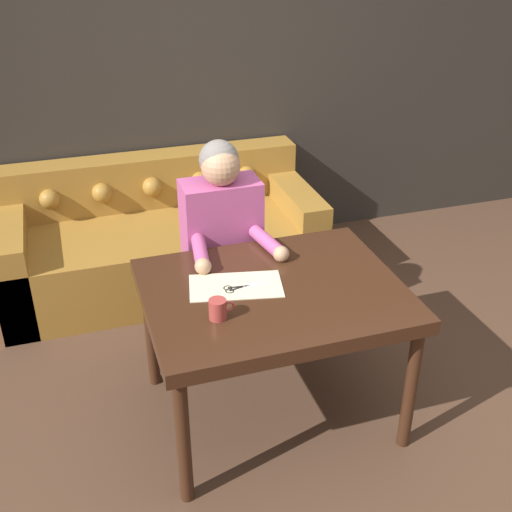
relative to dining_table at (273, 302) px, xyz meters
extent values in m
plane|color=#4C3323|center=(0.10, -0.11, -0.66)|extent=(16.00, 16.00, 0.00)
cube|color=#2D2823|center=(0.10, 1.92, 0.64)|extent=(8.00, 0.06, 2.60)
cube|color=#381E11|center=(0.00, 0.00, 0.04)|extent=(1.17, 0.93, 0.07)
cylinder|color=#381E11|center=(-0.53, -0.40, -0.33)|extent=(0.06, 0.06, 0.67)
cylinder|color=#381E11|center=(0.53, -0.40, -0.33)|extent=(0.06, 0.06, 0.67)
cylinder|color=#381E11|center=(-0.53, 0.40, -0.33)|extent=(0.06, 0.06, 0.67)
cylinder|color=#381E11|center=(0.53, 0.40, -0.33)|extent=(0.06, 0.06, 0.67)
cube|color=olive|center=(-0.29, 1.42, -0.44)|extent=(2.04, 0.90, 0.44)
cube|color=olive|center=(-0.29, 1.76, -0.04)|extent=(2.04, 0.22, 0.35)
cube|color=olive|center=(-1.21, 1.42, -0.36)|extent=(0.20, 0.90, 0.60)
cube|color=olive|center=(0.64, 1.42, -0.36)|extent=(0.20, 0.90, 0.60)
sphere|color=olive|center=(-0.94, 1.63, -0.04)|extent=(0.13, 0.13, 0.13)
sphere|color=olive|center=(-0.62, 1.63, -0.04)|extent=(0.13, 0.13, 0.13)
sphere|color=olive|center=(-0.29, 1.63, -0.04)|extent=(0.13, 0.13, 0.13)
sphere|color=olive|center=(0.04, 1.63, -0.04)|extent=(0.13, 0.13, 0.13)
sphere|color=olive|center=(0.37, 1.63, -0.04)|extent=(0.13, 0.13, 0.13)
cube|color=white|center=(0.19, 1.31, -0.22)|extent=(0.33, 0.24, 0.00)
cylinder|color=#33281E|center=(-0.08, 0.62, -0.43)|extent=(0.28, 0.28, 0.46)
cube|color=#B24C84|center=(-0.08, 0.62, 0.08)|extent=(0.41, 0.22, 0.57)
sphere|color=tan|center=(-0.08, 0.60, 0.45)|extent=(0.20, 0.20, 0.20)
sphere|color=slate|center=(-0.08, 0.63, 0.48)|extent=(0.20, 0.20, 0.20)
cylinder|color=#B24C84|center=(-0.25, 0.37, 0.11)|extent=(0.11, 0.29, 0.07)
sphere|color=tan|center=(-0.27, 0.23, 0.11)|extent=(0.08, 0.08, 0.08)
cylinder|color=#B24C84|center=(0.10, 0.37, 0.11)|extent=(0.12, 0.29, 0.07)
sphere|color=tan|center=(0.12, 0.23, 0.11)|extent=(0.08, 0.08, 0.08)
cube|color=beige|center=(-0.16, 0.07, 0.08)|extent=(0.46, 0.32, 0.00)
cube|color=silver|center=(-0.07, 0.06, 0.08)|extent=(0.11, 0.04, 0.00)
cube|color=black|center=(-0.16, 0.04, 0.08)|extent=(0.07, 0.03, 0.00)
torus|color=black|center=(-0.20, 0.03, 0.08)|extent=(0.04, 0.04, 0.01)
cube|color=silver|center=(-0.07, 0.04, 0.08)|extent=(0.11, 0.03, 0.00)
cube|color=black|center=(-0.16, 0.05, 0.08)|extent=(0.07, 0.02, 0.00)
torus|color=black|center=(-0.20, 0.06, 0.08)|extent=(0.04, 0.04, 0.01)
cylinder|color=silver|center=(-0.13, 0.05, 0.08)|extent=(0.01, 0.01, 0.01)
cylinder|color=#9E3833|center=(-0.30, -0.16, 0.12)|extent=(0.08, 0.08, 0.09)
torus|color=#9E3833|center=(-0.25, -0.16, 0.13)|extent=(0.05, 0.01, 0.05)
camera|label=1|loc=(-0.83, -2.34, 1.62)|focal=45.00mm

